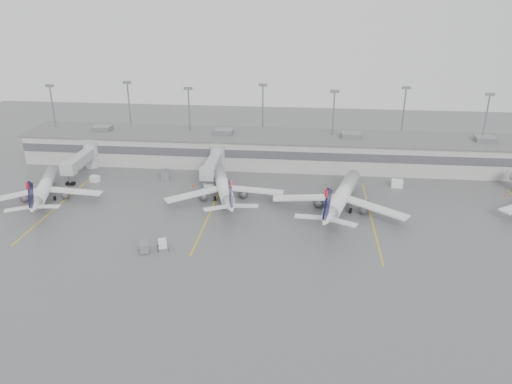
# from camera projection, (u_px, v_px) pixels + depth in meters

# --- Properties ---
(ground) EXTENTS (260.00, 260.00, 0.00)m
(ground) POSITION_uv_depth(u_px,v_px,m) (284.00, 272.00, 86.61)
(ground) COLOR #555557
(ground) RESTS_ON ground
(terminal) EXTENTS (152.00, 17.00, 9.45)m
(terminal) POSITION_uv_depth(u_px,v_px,m) (295.00, 150.00, 138.40)
(terminal) COLOR #A4A49F
(terminal) RESTS_ON ground
(light_masts) EXTENTS (142.40, 8.00, 20.60)m
(light_masts) POSITION_uv_depth(u_px,v_px,m) (297.00, 117.00, 140.73)
(light_masts) COLOR gray
(light_masts) RESTS_ON ground
(jet_bridge_left) EXTENTS (4.00, 17.20, 7.00)m
(jet_bridge_left) POSITION_uv_depth(u_px,v_px,m) (85.00, 158.00, 132.59)
(jet_bridge_left) COLOR #A1A4A6
(jet_bridge_left) RESTS_ON ground
(jet_bridge_right) EXTENTS (4.00, 17.20, 7.00)m
(jet_bridge_right) POSITION_uv_depth(u_px,v_px,m) (215.00, 163.00, 129.20)
(jet_bridge_right) COLOR #A1A4A6
(jet_bridge_right) RESTS_ON ground
(stand_markings) EXTENTS (105.25, 40.00, 0.01)m
(stand_markings) POSITION_uv_depth(u_px,v_px,m) (290.00, 215.00, 108.70)
(stand_markings) COLOR yellow
(stand_markings) RESTS_ON ground
(jet_far_left) EXTENTS (25.26, 28.78, 9.62)m
(jet_far_left) POSITION_uv_depth(u_px,v_px,m) (44.00, 188.00, 114.98)
(jet_far_left) COLOR silver
(jet_far_left) RESTS_ON ground
(jet_mid_left) EXTENTS (26.66, 30.31, 10.06)m
(jet_mid_left) POSITION_uv_depth(u_px,v_px,m) (224.00, 187.00, 115.53)
(jet_mid_left) COLOR silver
(jet_mid_left) RESTS_ON ground
(jet_mid_right) EXTENTS (29.02, 32.98, 10.91)m
(jet_mid_right) POSITION_uv_depth(u_px,v_px,m) (341.00, 196.00, 109.49)
(jet_mid_right) COLOR silver
(jet_mid_right) RESTS_ON ground
(baggage_tug) EXTENTS (2.57, 3.18, 1.78)m
(baggage_tug) POSITION_uv_depth(u_px,v_px,m) (163.00, 246.00, 94.07)
(baggage_tug) COLOR white
(baggage_tug) RESTS_ON ground
(baggage_cart) EXTENTS (2.51, 3.22, 1.82)m
(baggage_cart) POSITION_uv_depth(u_px,v_px,m) (144.00, 247.00, 93.18)
(baggage_cart) COLOR slate
(baggage_cart) RESTS_ON ground
(gse_uld_a) EXTENTS (2.57, 2.05, 1.59)m
(gse_uld_a) POSITION_uv_depth(u_px,v_px,m) (95.00, 179.00, 126.86)
(gse_uld_a) COLOR white
(gse_uld_a) RESTS_ON ground
(gse_uld_b) EXTENTS (2.76, 2.31, 1.66)m
(gse_uld_b) POSITION_uv_depth(u_px,v_px,m) (209.00, 187.00, 121.47)
(gse_uld_b) COLOR white
(gse_uld_b) RESTS_ON ground
(gse_uld_c) EXTENTS (2.90, 2.09, 1.93)m
(gse_uld_c) POSITION_uv_depth(u_px,v_px,m) (397.00, 183.00, 123.37)
(gse_uld_c) COLOR white
(gse_uld_c) RESTS_ON ground
(gse_loader) EXTENTS (2.94, 3.79, 2.08)m
(gse_loader) POSITION_uv_depth(u_px,v_px,m) (165.00, 174.00, 129.12)
(gse_loader) COLOR slate
(gse_loader) RESTS_ON ground
(cone_a) EXTENTS (0.42, 0.42, 0.67)m
(cone_a) POSITION_uv_depth(u_px,v_px,m) (70.00, 179.00, 128.25)
(cone_a) COLOR #FF3305
(cone_a) RESTS_ON ground
(cone_b) EXTENTS (0.49, 0.49, 0.78)m
(cone_b) POSITION_uv_depth(u_px,v_px,m) (193.00, 185.00, 123.66)
(cone_b) COLOR #FF3305
(cone_b) RESTS_ON ground
(cone_c) EXTENTS (0.42, 0.42, 0.67)m
(cone_c) POSITION_uv_depth(u_px,v_px,m) (326.00, 189.00, 121.45)
(cone_c) COLOR #FF3305
(cone_c) RESTS_ON ground
(cone_d) EXTENTS (0.40, 0.40, 0.64)m
(cone_d) POSITION_uv_depth(u_px,v_px,m) (505.00, 195.00, 118.11)
(cone_d) COLOR #FF3305
(cone_d) RESTS_ON ground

